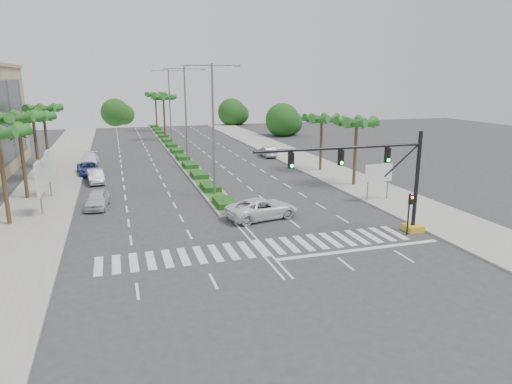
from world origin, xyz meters
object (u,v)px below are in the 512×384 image
at_px(car_crossing, 262,208).
at_px(car_right, 268,152).
at_px(car_parked_c, 89,169).
at_px(car_parked_d, 89,159).
at_px(car_parked_a, 97,199).
at_px(car_parked_b, 96,176).

height_order(car_crossing, car_right, car_crossing).
xyz_separation_m(car_parked_c, car_parked_d, (-0.17, 6.26, 0.04)).
relative_size(car_parked_d, car_crossing, 0.87).
bearing_deg(car_crossing, car_parked_a, 48.81).
bearing_deg(car_parked_d, car_parked_c, -86.72).
bearing_deg(car_right, car_crossing, 71.47).
bearing_deg(car_parked_d, car_right, -0.25).
bearing_deg(car_crossing, car_parked_b, 25.14).
relative_size(car_parked_c, car_crossing, 0.86).
distance_m(car_parked_d, car_crossing, 31.30).
distance_m(car_parked_d, car_right, 23.61).
xyz_separation_m(car_parked_c, car_right, (23.43, 5.43, 0.04)).
relative_size(car_parked_a, car_parked_b, 0.98).
relative_size(car_parked_d, car_right, 1.14).
relative_size(car_crossing, car_right, 1.31).
bearing_deg(car_crossing, car_parked_c, 20.32).
height_order(car_parked_a, car_parked_c, car_parked_a).
bearing_deg(car_parked_a, car_crossing, -22.29).
bearing_deg(car_right, car_parked_d, -0.91).
bearing_deg(car_parked_d, car_crossing, -61.88).
height_order(car_parked_c, car_crossing, car_crossing).
relative_size(car_parked_a, car_crossing, 0.74).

